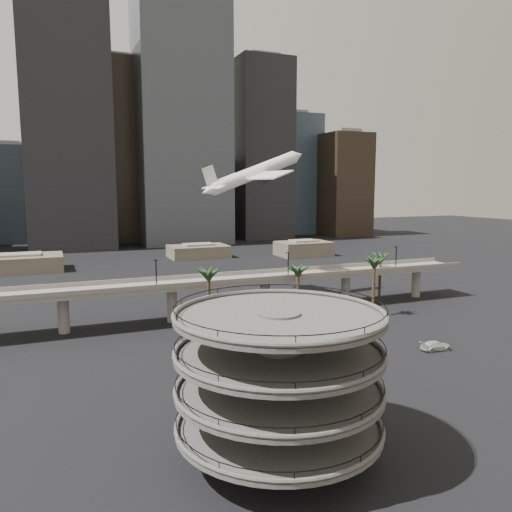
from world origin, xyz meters
name	(u,v)px	position (x,y,z in m)	size (l,w,h in m)	color
ground	(359,422)	(0.00, 0.00, 0.00)	(700.00, 700.00, 0.00)	black
parking_ramp	(279,372)	(-13.00, -4.00, 9.84)	(22.20, 22.20, 17.35)	#454341
overpass	(220,285)	(0.00, 55.00, 7.34)	(130.00, 9.30, 14.70)	slate
palm_trees	(321,267)	(21.48, 47.47, 11.30)	(54.40, 18.40, 14.00)	#4A351F
low_buildings	(167,255)	(6.89, 142.30, 2.86)	(135.00, 27.50, 6.80)	brown
skyline	(149,153)	(15.11, 217.08, 46.72)	(269.00, 86.00, 127.68)	gray
airborne_jet	(255,173)	(13.51, 67.50, 32.55)	(30.61, 27.73, 13.11)	white
car_a	(260,393)	(-8.86, 11.00, 0.77)	(1.82, 4.53, 1.54)	#B72D1A
car_b	(321,362)	(5.26, 18.77, 0.79)	(1.68, 4.80, 1.58)	black
car_c	(436,346)	(28.51, 18.06, 0.83)	(2.32, 5.70, 1.66)	silver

